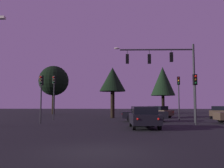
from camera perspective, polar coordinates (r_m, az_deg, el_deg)
The scene contains 13 objects.
ground_plane at distance 33.36m, azimuth 1.99°, elevation -7.63°, with size 168.00×168.00×0.00m, color black.
traffic_signal_mast_arm at distance 24.40m, azimuth 12.63°, elevation 3.89°, with size 7.64×0.62×7.42m.
traffic_light_corner_left at distance 28.23m, azimuth -13.02°, elevation -1.10°, with size 0.36×0.38×4.85m.
traffic_light_corner_right at distance 21.89m, azimuth 18.37°, elevation -1.05°, with size 0.36×0.38×4.19m.
traffic_light_median at distance 28.45m, azimuth 14.89°, elevation -1.19°, with size 0.32×0.36×4.77m.
traffic_light_far_side at distance 23.65m, azimuth -15.78°, elevation -1.16°, with size 0.35×0.38×4.33m.
car_nearside_lane at distance 18.14m, azimuth 7.26°, elevation -7.42°, with size 2.16×4.41×1.52m.
car_crossing_left at distance 25.45m, azimuth 7.34°, elevation -6.67°, with size 4.51×1.82×1.52m.
car_far_lane at distance 34.67m, azimuth 23.20°, elevation -5.83°, with size 3.46×4.49×1.52m.
car_parked_lot at distance 33.73m, azimuth 10.20°, elevation -6.18°, with size 4.13×4.28×1.52m.
tree_behind_sign at distance 32.68m, azimuth 0.12°, elevation 0.93°, with size 3.41×3.41×6.56m.
tree_left_far at distance 44.02m, azimuth 11.43°, elevation 0.59°, with size 4.15×4.15×8.23m.
tree_center_horizon at distance 47.39m, azimuth -13.09°, elevation 0.70°, with size 5.46×5.46×8.86m.
Camera 1 is at (1.17, -8.80, 1.62)m, focal length 40.31 mm.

